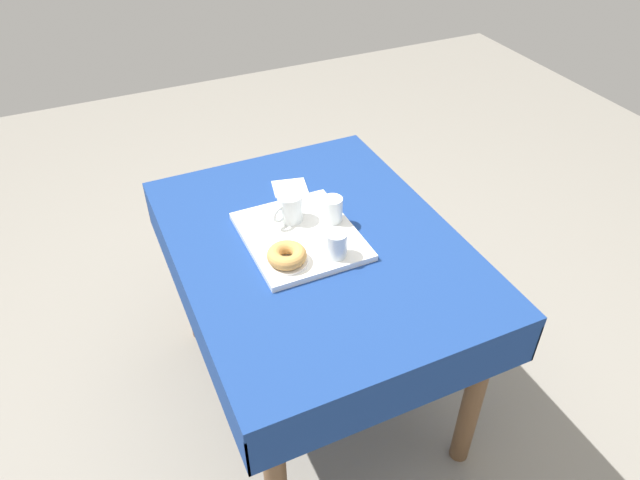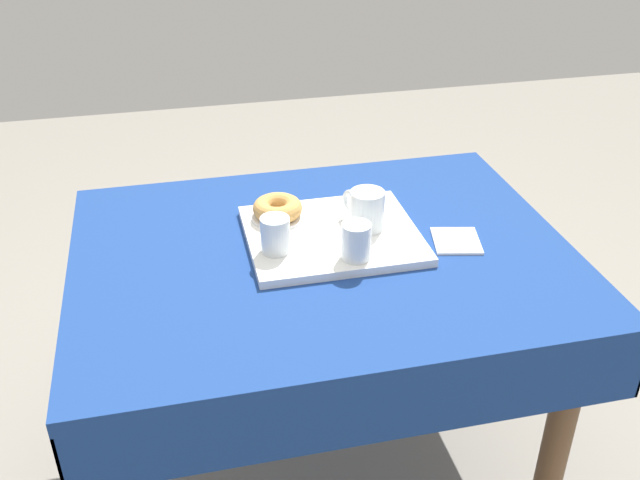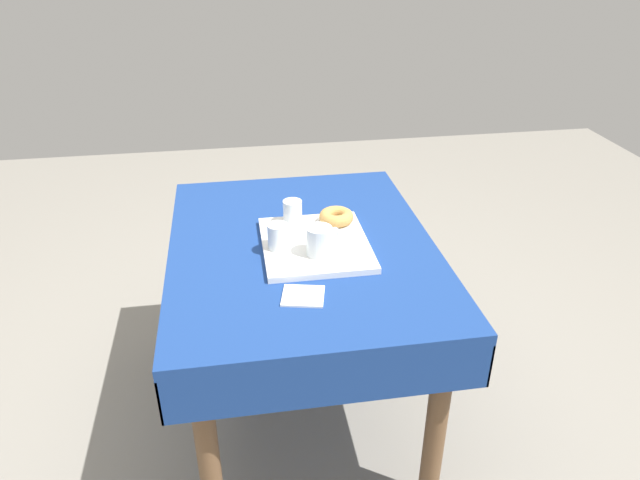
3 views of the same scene
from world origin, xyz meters
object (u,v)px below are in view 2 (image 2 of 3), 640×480
at_px(dining_table, 322,290).
at_px(donut_plate_left, 278,217).
at_px(paper_napkin, 456,241).
at_px(water_glass_far, 356,243).
at_px(tea_mug_left, 366,211).
at_px(water_glass_near, 275,236).
at_px(sugar_donut_left, 278,208).
at_px(serving_tray, 332,235).

xyz_separation_m(dining_table, donut_plate_left, (0.08, -0.13, 0.14)).
height_order(donut_plate_left, paper_napkin, donut_plate_left).
height_order(dining_table, donut_plate_left, donut_plate_left).
relative_size(donut_plate_left, paper_napkin, 1.05).
bearing_deg(water_glass_far, dining_table, -56.39).
distance_m(donut_plate_left, paper_napkin, 0.42).
xyz_separation_m(dining_table, tea_mug_left, (-0.11, -0.04, 0.18)).
height_order(dining_table, paper_napkin, paper_napkin).
distance_m(dining_table, water_glass_near, 0.20).
xyz_separation_m(water_glass_near, donut_plate_left, (-0.03, -0.14, -0.03)).
relative_size(water_glass_far, sugar_donut_left, 0.70).
height_order(dining_table, sugar_donut_left, sugar_donut_left).
relative_size(dining_table, tea_mug_left, 9.74).
relative_size(dining_table, sugar_donut_left, 9.56).
bearing_deg(donut_plate_left, paper_napkin, 156.67).
relative_size(water_glass_near, donut_plate_left, 0.67).
bearing_deg(dining_table, donut_plate_left, -58.52).
distance_m(water_glass_far, sugar_donut_left, 0.25).
bearing_deg(sugar_donut_left, paper_napkin, 156.67).
bearing_deg(dining_table, paper_napkin, 173.00).
xyz_separation_m(serving_tray, paper_napkin, (-0.27, 0.08, -0.01)).
distance_m(tea_mug_left, paper_napkin, 0.22).
height_order(serving_tray, sugar_donut_left, sugar_donut_left).
xyz_separation_m(dining_table, water_glass_near, (0.11, 0.02, 0.17)).
bearing_deg(paper_napkin, donut_plate_left, -23.33).
relative_size(dining_table, serving_tray, 2.86).
relative_size(dining_table, water_glass_far, 13.56).
relative_size(serving_tray, sugar_donut_left, 3.34).
distance_m(tea_mug_left, sugar_donut_left, 0.21).
height_order(serving_tray, paper_napkin, serving_tray).
bearing_deg(dining_table, water_glass_near, 8.38).
xyz_separation_m(dining_table, paper_napkin, (-0.31, 0.04, 0.11)).
bearing_deg(paper_napkin, water_glass_far, 9.95).
relative_size(dining_table, paper_napkin, 9.57).
relative_size(serving_tray, donut_plate_left, 3.18).
bearing_deg(donut_plate_left, water_glass_near, 78.18).
distance_m(water_glass_near, paper_napkin, 0.42).
relative_size(serving_tray, water_glass_far, 4.74).
distance_m(dining_table, serving_tray, 0.13).
distance_m(donut_plate_left, sugar_donut_left, 0.02).
relative_size(dining_table, water_glass_near, 13.56).
bearing_deg(tea_mug_left, donut_plate_left, -24.63).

